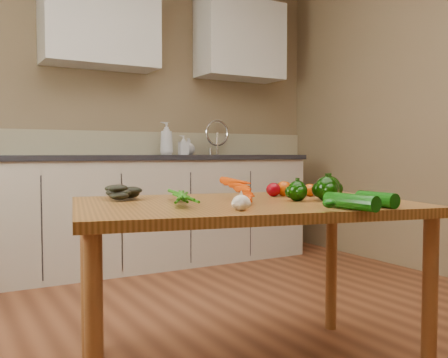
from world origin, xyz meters
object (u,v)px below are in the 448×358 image
garlic_bulb (241,203)px  zucchini_b (351,202)px  table (244,221)px  leafy_greens (125,189)px  tomato_c (310,190)px  zucchini_a (377,199)px  pepper_c (327,189)px  soap_bottle_b (183,145)px  carrot_bunch (223,194)px  tomato_a (274,190)px  tomato_b (284,189)px  pepper_b (329,188)px  pepper_a (297,191)px  soap_bottle_a (167,138)px  soap_bottle_c (189,147)px

garlic_bulb → zucchini_b: size_ratio=0.29×
table → leafy_greens: (-0.39, 0.32, 0.13)m
tomato_c → table: bearing=-171.4°
tomato_c → zucchini_a: tomato_c is taller
pepper_c → zucchini_b: 0.32m
soap_bottle_b → carrot_bunch: (-0.83, -2.14, -0.23)m
soap_bottle_b → tomato_c: soap_bottle_b is taller
tomato_a → tomato_b: (0.05, -0.01, 0.00)m
leafy_greens → tomato_c: (0.79, -0.26, -0.02)m
soap_bottle_b → garlic_bulb: size_ratio=2.62×
carrot_bunch → pepper_c: (0.40, -0.17, 0.02)m
pepper_c → soap_bottle_b: bearing=79.5°
zucchini_b → zucchini_a: bearing=7.9°
leafy_greens → pepper_b: size_ratio=1.95×
zucchini_a → zucchini_b: same height
pepper_b → zucchini_b: 0.40m
tomato_b → zucchini_a: size_ratio=0.44×
tomato_c → pepper_b: bearing=-96.3°
garlic_bulb → pepper_a: size_ratio=0.77×
soap_bottle_b → leafy_greens: (-1.14, -1.84, -0.22)m
garlic_bulb → pepper_c: pepper_c is taller
soap_bottle_b → pepper_a: size_ratio=2.02×
zucchini_a → zucchini_b: bearing=-172.1°
tomato_a → leafy_greens: bearing=164.1°
table → leafy_greens: 0.52m
soap_bottle_a → zucchini_b: (-0.44, -2.65, -0.29)m
soap_bottle_b → tomato_c: bearing=-2.6°
leafy_greens → pepper_a: size_ratio=2.31×
pepper_a → soap_bottle_a: bearing=80.1°
soap_bottle_b → soap_bottle_c: soap_bottle_b is taller
tomato_c → zucchini_b: tomato_c is taller
soap_bottle_b → pepper_b: (-0.36, -2.25, -0.22)m
pepper_a → tomato_b: size_ratio=1.09×
soap_bottle_a → zucchini_a: soap_bottle_a is taller
pepper_a → zucchini_b: pepper_a is taller
carrot_bunch → leafy_greens: 0.43m
leafy_greens → tomato_a: leafy_greens is taller
garlic_bulb → soap_bottle_a: bearing=72.4°
table → leafy_greens: size_ratio=7.82×
table → soap_bottle_a: soap_bottle_a is taller
leafy_greens → tomato_a: (0.64, -0.18, -0.02)m
leafy_greens → garlic_bulb: leafy_greens is taller
soap_bottle_a → leafy_greens: 2.16m
soap_bottle_b → zucchini_b: soap_bottle_b is taller
soap_bottle_a → pepper_a: bearing=-12.5°
soap_bottle_b → tomato_b: 2.09m
pepper_c → tomato_b: bearing=94.0°
leafy_greens → soap_bottle_c: bearing=57.6°
carrot_bunch → tomato_b: tomato_b is taller
garlic_bulb → zucchini_b: 0.39m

